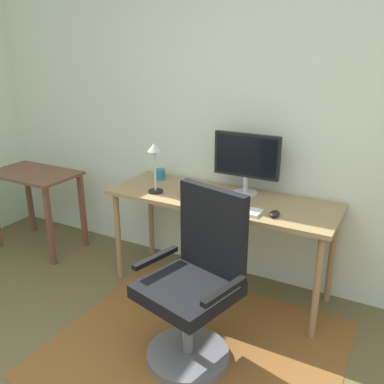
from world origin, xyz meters
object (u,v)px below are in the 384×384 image
Objects in this scene: monitor at (246,158)px; coffee_cup at (160,174)px; cell_phone at (192,187)px; keyboard at (230,208)px; computer_mouse at (275,214)px; desk at (221,207)px; side_table at (35,186)px; office_chair at (195,290)px; desk_lamp at (155,159)px.

monitor is 0.77m from coffee_cup.
cell_phone is at bearing -10.47° from coffee_cup.
monitor is at bearing 94.22° from keyboard.
coffee_cup is (-1.06, 0.30, 0.03)m from computer_mouse.
keyboard is at bearing -23.22° from coffee_cup.
monitor is 0.49m from cell_phone.
desk is at bearing -129.65° from monitor.
computer_mouse is 2.21m from side_table.
monitor is 1.95m from side_table.
desk is 2.14× the size of side_table.
coffee_cup is 0.08× the size of office_chair.
desk_lamp is at bearing -115.73° from cell_phone.
computer_mouse reaches higher than side_table.
office_chair reaches higher than desk.
keyboard is 0.51m from cell_phone.
desk_lamp is 0.48× the size of side_table.
monitor is (0.13, 0.15, 0.34)m from desk.
coffee_cup is at bearing 13.89° from side_table.
cell_phone is 1.50m from side_table.
desk is at bearing 160.97° from computer_mouse.
desk is 1.76m from side_table.
side_table is (-1.29, -0.00, -0.42)m from desk_lamp.
computer_mouse reaches higher than cell_phone.
office_chair is at bearing -86.67° from keyboard.
office_chair is (0.79, -0.87, -0.35)m from coffee_cup.
desk is 4.49× the size of desk_lamp.
office_chair is at bearing -45.27° from cell_phone.
cell_phone is (-0.43, 0.26, -0.00)m from keyboard.
office_chair is 1.34× the size of side_table.
coffee_cup is (-0.61, 0.14, 0.12)m from desk.
desk_lamp is at bearing -163.86° from desk.
monitor is at bearing 136.67° from computer_mouse.
keyboard is at bearing -174.85° from computer_mouse.
side_table is at bearing 178.74° from keyboard.
side_table is at bearing 179.61° from computer_mouse.
keyboard is 3.07× the size of cell_phone.
desk_lamp reaches higher than keyboard.
desk_lamp reaches higher than side_table.
desk is 0.25m from keyboard.
desk is at bearing 4.56° from side_table.
coffee_cup is 0.34m from cell_phone.
coffee_cup is (-0.76, 0.33, 0.03)m from keyboard.
monitor is at bearing 0.59° from coffee_cup.
desk is at bearing -1.37° from cell_phone.
desk is 16.02× the size of computer_mouse.
office_chair reaches higher than keyboard.
monitor is at bearing 25.76° from desk_lamp.
computer_mouse is at bearing -15.75° from coffee_cup.
desk_lamp reaches higher than desk.
monitor is 1.05m from office_chair.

